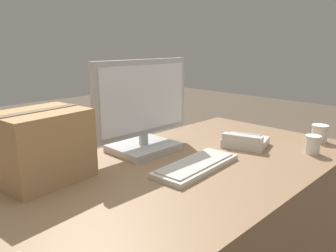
{
  "coord_description": "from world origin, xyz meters",
  "views": [
    {
      "loc": [
        -0.91,
        -0.86,
        1.22
      ],
      "look_at": [
        0.06,
        0.11,
        0.87
      ],
      "focal_mm": 35.0,
      "sensor_mm": 36.0,
      "label": 1
    }
  ],
  "objects_px": {
    "monitor": "(143,112)",
    "desk_phone": "(245,141)",
    "paper_cup_left": "(313,144)",
    "paper_cup_right": "(320,133)",
    "keyboard": "(196,165)",
    "cardboard_box": "(42,146)"
  },
  "relations": [
    {
      "from": "keyboard",
      "to": "paper_cup_right",
      "type": "height_order",
      "value": "paper_cup_right"
    },
    {
      "from": "paper_cup_right",
      "to": "desk_phone",
      "type": "bearing_deg",
      "value": 145.86
    },
    {
      "from": "keyboard",
      "to": "monitor",
      "type": "bearing_deg",
      "value": 85.24
    },
    {
      "from": "keyboard",
      "to": "paper_cup_left",
      "type": "relative_size",
      "value": 4.86
    },
    {
      "from": "keyboard",
      "to": "paper_cup_left",
      "type": "distance_m",
      "value": 0.58
    },
    {
      "from": "monitor",
      "to": "cardboard_box",
      "type": "bearing_deg",
      "value": 178.71
    },
    {
      "from": "paper_cup_left",
      "to": "cardboard_box",
      "type": "distance_m",
      "value": 1.17
    },
    {
      "from": "paper_cup_left",
      "to": "paper_cup_right",
      "type": "relative_size",
      "value": 0.98
    },
    {
      "from": "keyboard",
      "to": "cardboard_box",
      "type": "xyz_separation_m",
      "value": [
        -0.48,
        0.34,
        0.12
      ]
    },
    {
      "from": "paper_cup_left",
      "to": "keyboard",
      "type": "bearing_deg",
      "value": 153.5
    },
    {
      "from": "keyboard",
      "to": "paper_cup_right",
      "type": "relative_size",
      "value": 4.75
    },
    {
      "from": "monitor",
      "to": "keyboard",
      "type": "relative_size",
      "value": 1.27
    },
    {
      "from": "paper_cup_right",
      "to": "paper_cup_left",
      "type": "bearing_deg",
      "value": -166.76
    },
    {
      "from": "monitor",
      "to": "cardboard_box",
      "type": "height_order",
      "value": "monitor"
    },
    {
      "from": "monitor",
      "to": "cardboard_box",
      "type": "xyz_separation_m",
      "value": [
        -0.48,
        0.01,
        -0.06
      ]
    },
    {
      "from": "keyboard",
      "to": "paper_cup_right",
      "type": "bearing_deg",
      "value": -20.48
    },
    {
      "from": "desk_phone",
      "to": "paper_cup_right",
      "type": "distance_m",
      "value": 0.41
    },
    {
      "from": "desk_phone",
      "to": "cardboard_box",
      "type": "distance_m",
      "value": 0.94
    },
    {
      "from": "monitor",
      "to": "paper_cup_left",
      "type": "xyz_separation_m",
      "value": [
        0.52,
        -0.58,
        -0.14
      ]
    },
    {
      "from": "paper_cup_left",
      "to": "paper_cup_right",
      "type": "height_order",
      "value": "paper_cup_right"
    },
    {
      "from": "paper_cup_right",
      "to": "cardboard_box",
      "type": "bearing_deg",
      "value": 156.01
    },
    {
      "from": "monitor",
      "to": "desk_phone",
      "type": "relative_size",
      "value": 2.19
    }
  ]
}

